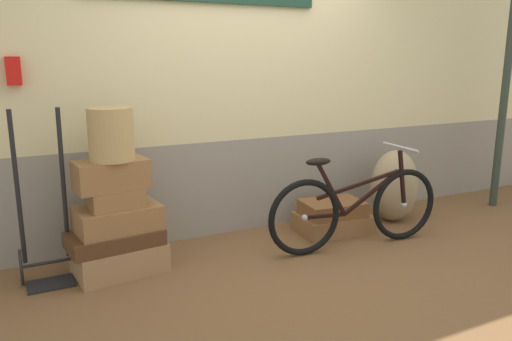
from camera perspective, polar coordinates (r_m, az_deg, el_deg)
The scene contains 13 objects.
ground at distance 4.10m, azimuth 3.65°, elevation -10.26°, with size 10.18×5.20×0.06m, color brown.
station_building at distance 4.53m, azimuth -1.48°, elevation 8.89°, with size 8.18×0.74×2.52m.
suitcase_0 at distance 3.91m, azimuth -15.41°, elevation -9.70°, with size 0.65×0.42×0.21m, color #9E754C.
suitcase_1 at distance 3.85m, azimuth -15.96°, elevation -7.52°, with size 0.67×0.39×0.11m, color #4C2D19.
suitcase_2 at distance 3.83m, azimuth -15.62°, elevation -5.26°, with size 0.60×0.39×0.18m, color olive.
suitcase_3 at distance 3.76m, azimuth -15.80°, elevation -3.14°, with size 0.38×0.26×0.13m, color olive.
suitcase_4 at distance 3.75m, azimuth -16.31°, elevation -0.45°, with size 0.51×0.29×0.22m, color olive.
suitcase_5 at distance 4.67m, azimuth 8.83°, elevation -5.97°, with size 0.65×0.46×0.17m, color olive.
suitcase_6 at distance 4.59m, azimuth 8.80°, elevation -4.32°, with size 0.55×0.38×0.13m, color brown.
wicker_basket at distance 3.68m, azimuth -16.35°, elevation 4.02°, with size 0.32×0.32×0.38m, color tan.
luggage_trolley at distance 3.86m, azimuth -23.01°, elevation -7.30°, with size 0.38×0.35×1.25m.
burlap_sack at distance 5.03m, azimuth 15.62°, elevation -1.71°, with size 0.48×0.41×0.71m, color #9E8966.
bicycle at distance 4.25m, azimuth 11.42°, elevation -4.28°, with size 1.61×0.46×0.85m.
Camera 1 is at (-1.92, -3.25, 1.57)m, focal length 34.75 mm.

